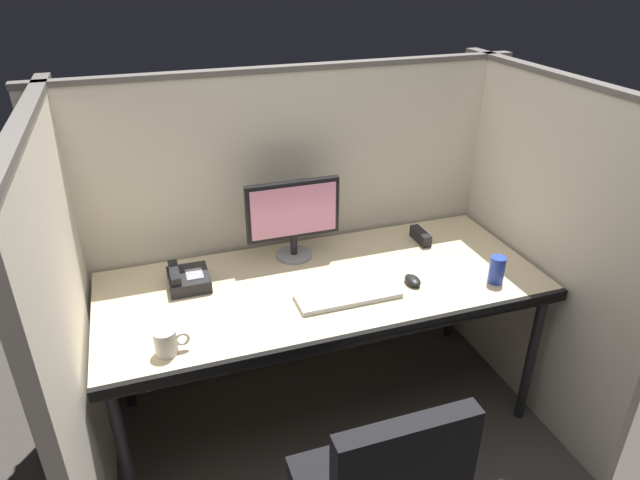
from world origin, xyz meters
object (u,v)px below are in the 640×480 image
Objects in this scene: computer_mouse at (413,280)px; coffee_mug at (167,342)px; soda_can at (497,270)px; red_stapler at (421,236)px; desk_phone at (187,279)px; keyboard_main at (348,295)px; monitor_center at (293,214)px; desk at (325,293)px.

coffee_mug is at bearing -172.54° from computer_mouse.
soda_can is at bearing 1.39° from coffee_mug.
red_stapler is 0.79× the size of desk_phone.
soda_can is (0.65, -0.09, 0.05)m from keyboard_main.
coffee_mug is (-0.74, -0.12, 0.04)m from keyboard_main.
keyboard_main is 0.75m from coffee_mug.
soda_can is (0.13, -0.44, 0.03)m from red_stapler.
soda_can is 1.32m from desk_phone.
monitor_center is at bearing 105.26° from keyboard_main.
desk_phone is at bearing 74.09° from coffee_mug.
computer_mouse is at bearing 163.47° from soda_can.
monitor_center is at bearing 146.73° from soda_can.
keyboard_main is at bearing -68.19° from desk.
desk_phone is at bearing 162.89° from desk.
desk_phone is at bearing -177.64° from red_stapler.
monitor_center is at bearing 101.81° from desk.
red_stapler is (0.63, -0.05, -0.19)m from monitor_center.
desk_phone reaches higher than desk.
red_stapler reaches higher than computer_mouse.
desk is 0.74m from soda_can.
desk is 0.38m from monitor_center.
coffee_mug reaches higher than desk.
desk is 0.74m from coffee_mug.
soda_can is 1.38m from coffee_mug.
keyboard_main is (0.11, -0.41, -0.20)m from monitor_center.
monitor_center is 2.87× the size of red_stapler.
red_stapler reaches higher than desk.
monitor_center reaches higher than red_stapler.
computer_mouse is 0.64× the size of red_stapler.
soda_can is (0.70, -0.23, 0.11)m from desk.
desk is 19.79× the size of computer_mouse.
computer_mouse is 0.79× the size of soda_can.
computer_mouse is at bearing -122.45° from red_stapler.
soda_can is at bearing -7.92° from keyboard_main.
monitor_center is 0.54m from desk_phone.
coffee_mug reaches higher than desk_phone.
keyboard_main is at bearing -26.65° from desk_phone.
red_stapler is (0.57, 0.22, 0.08)m from desk.
keyboard_main is 4.48× the size of computer_mouse.
keyboard_main is 3.52× the size of soda_can.
red_stapler is 1.23× the size of soda_can.
soda_can is 0.97× the size of coffee_mug.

